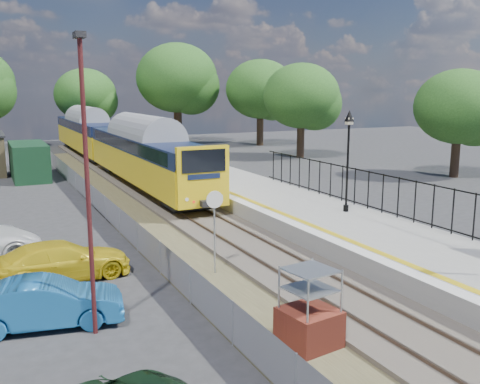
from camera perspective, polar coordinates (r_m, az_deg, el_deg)
ground at (r=17.63m, az=9.03°, el=-10.51°), size 120.00×120.00×0.00m
track_bed at (r=25.57m, az=-4.35°, el=-3.44°), size 5.90×80.00×0.29m
platform at (r=26.10m, az=6.60°, el=-2.38°), size 5.00×70.00×0.90m
platform_edge at (r=24.98m, az=2.63°, el=-1.85°), size 0.90×70.00×0.01m
victorian_lamp_north at (r=24.50m, az=11.51°, el=5.74°), size 0.44×0.44×4.60m
palisade_fence at (r=22.88m, az=19.49°, el=-1.25°), size 0.12×26.00×2.00m
wire_fence at (r=26.58m, az=-13.73°, el=-2.05°), size 0.06×52.00×1.20m
tree_line at (r=56.46m, az=-15.02°, el=10.68°), size 56.80×43.80×11.88m
train at (r=45.28m, az=-13.73°, el=5.39°), size 2.82×40.83×3.51m
brick_plinth at (r=13.74m, az=7.42°, el=-12.31°), size 1.46×1.46×2.08m
speed_sign at (r=18.42m, az=-2.72°, el=-2.72°), size 0.61×0.11×3.00m
carpark_lamp at (r=13.97m, az=-16.03°, el=2.17°), size 0.25×0.50×7.75m
car_red at (r=16.40m, az=-22.01°, el=-10.53°), size 3.72×1.65×1.25m
car_blue at (r=15.75m, az=-19.98°, el=-11.07°), size 4.28×2.13×1.35m
car_yellow at (r=19.24m, az=-18.51°, el=-7.00°), size 4.77×2.28×1.34m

